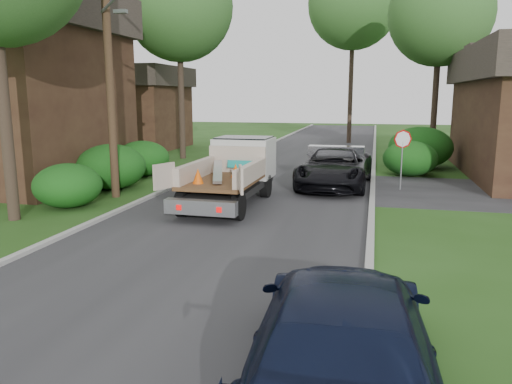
{
  "coord_description": "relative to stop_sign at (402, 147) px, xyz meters",
  "views": [
    {
      "loc": [
        4.1,
        -12.02,
        3.81
      ],
      "look_at": [
        0.96,
        1.15,
        1.2
      ],
      "focal_mm": 35.0,
      "sensor_mm": 36.0,
      "label": 1
    }
  ],
  "objects": [
    {
      "name": "tree_right_far",
      "position": [
        2.3,
        11.0,
        6.7
      ],
      "size": [
        6.0,
        6.0,
        11.5
      ],
      "color": "#2D2119",
      "rests_on": "ground"
    },
    {
      "name": "house_left_far",
      "position": [
        -18.7,
        13.0,
        1.27
      ],
      "size": [
        7.56,
        7.56,
        6.0
      ],
      "color": "#341F15",
      "rests_on": "ground"
    },
    {
      "name": "curb_left",
      "position": [
        -9.3,
        1.0,
        -1.72
      ],
      "size": [
        0.2,
        90.0,
        0.12
      ],
      "primitive_type": "cube",
      "color": "#9E9E99",
      "rests_on": "ground"
    },
    {
      "name": "hedge_left_c",
      "position": [
        -12.0,
        1.0,
        -0.93
      ],
      "size": [
        2.6,
        2.6,
        1.7
      ],
      "primitive_type": "ellipsoid",
      "color": "#10410F",
      "rests_on": "ground"
    },
    {
      "name": "hedge_right_a",
      "position": [
        0.6,
        4.0,
        -0.93
      ],
      "size": [
        2.6,
        2.6,
        1.7
      ],
      "primitive_type": "ellipsoid",
      "color": "#10410F",
      "rests_on": "ground"
    },
    {
      "name": "utility_pole",
      "position": [
        -10.68,
        -4.02,
        3.4
      ],
      "size": [
        2.42,
        1.25,
        10.0
      ],
      "color": "#382619",
      "rests_on": "ground"
    },
    {
      "name": "curb_right",
      "position": [
        -1.1,
        1.0,
        -1.72
      ],
      "size": [
        0.2,
        90.0,
        0.12
      ],
      "primitive_type": "cube",
      "color": "#9E9E99",
      "rests_on": "ground"
    },
    {
      "name": "flatbed_truck",
      "position": [
        -6.02,
        -3.54,
        -0.55
      ],
      "size": [
        2.81,
        6.02,
        2.27
      ],
      "rotation": [
        0.0,
        0.0,
        -0.02
      ],
      "color": "black",
      "rests_on": "ground"
    },
    {
      "name": "tree_left_far",
      "position": [
        -12.7,
        8.0,
        7.2
      ],
      "size": [
        6.4,
        6.4,
        12.2
      ],
      "color": "#2D2119",
      "rests_on": "ground"
    },
    {
      "name": "hedge_left_a",
      "position": [
        -11.4,
        -6.0,
        -1.01
      ],
      "size": [
        2.34,
        2.34,
        1.53
      ],
      "primitive_type": "ellipsoid",
      "color": "#10410F",
      "rests_on": "ground"
    },
    {
      "name": "stop_sign",
      "position": [
        0.0,
        0.0,
        0.0
      ],
      "size": [
        0.71,
        0.32,
        2.48
      ],
      "color": "slate",
      "rests_on": "ground"
    },
    {
      "name": "road",
      "position": [
        -5.2,
        1.0,
        -1.77
      ],
      "size": [
        8.0,
        90.0,
        0.02
      ],
      "primitive_type": "cube",
      "color": "#28282B",
      "rests_on": "ground"
    },
    {
      "name": "ground",
      "position": [
        -5.2,
        -9.0,
        -1.78
      ],
      "size": [
        120.0,
        120.0,
        0.0
      ],
      "primitive_type": "plane",
      "color": "#224614",
      "rests_on": "ground"
    },
    {
      "name": "tree_center_far",
      "position": [
        -3.2,
        21.0,
        9.2
      ],
      "size": [
        7.2,
        7.2,
        14.6
      ],
      "color": "#2D2119",
      "rests_on": "ground"
    },
    {
      "name": "hedge_left_b",
      "position": [
        -11.7,
        -2.5,
        -0.84
      ],
      "size": [
        2.86,
        2.86,
        1.87
      ],
      "primitive_type": "ellipsoid",
      "color": "#10410F",
      "rests_on": "ground"
    },
    {
      "name": "navy_suv",
      "position": [
        -1.4,
        -15.0,
        -0.96
      ],
      "size": [
        2.54,
        5.71,
        1.63
      ],
      "primitive_type": "imported",
      "rotation": [
        0.0,
        0.0,
        3.19
      ],
      "color": "black",
      "rests_on": "ground"
    },
    {
      "name": "hedge_right_b",
      "position": [
        1.3,
        7.0,
        -0.67
      ],
      "size": [
        3.38,
        3.38,
        2.21
      ],
      "primitive_type": "ellipsoid",
      "color": "#10410F",
      "rests_on": "ground"
    },
    {
      "name": "black_pickup",
      "position": [
        -2.69,
        0.13,
        -0.94
      ],
      "size": [
        3.05,
        6.14,
        1.67
      ],
      "primitive_type": "imported",
      "rotation": [
        0.0,
        0.0,
        -0.05
      ],
      "color": "black",
      "rests_on": "ground"
    }
  ]
}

